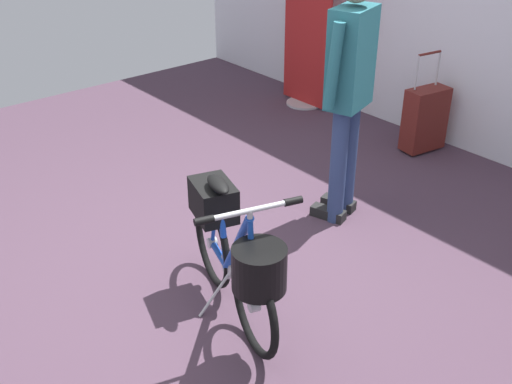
{
  "coord_description": "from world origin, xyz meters",
  "views": [
    {
      "loc": [
        2.44,
        -1.66,
        2.22
      ],
      "look_at": [
        0.13,
        0.29,
        0.55
      ],
      "focal_mm": 43.43,
      "sensor_mm": 36.0,
      "label": 1
    }
  ],
  "objects_px": {
    "folding_bike_foreground": "(234,252)",
    "visitor_near_wall": "(349,84)",
    "rolling_suitcase": "(425,119)",
    "floor_banner_stand": "(307,36)"
  },
  "relations": [
    {
      "from": "folding_bike_foreground",
      "to": "visitor_near_wall",
      "type": "distance_m",
      "value": 1.38
    },
    {
      "from": "rolling_suitcase",
      "to": "floor_banner_stand",
      "type": "bearing_deg",
      "value": -179.99
    },
    {
      "from": "floor_banner_stand",
      "to": "folding_bike_foreground",
      "type": "xyz_separation_m",
      "value": [
        2.08,
        -2.53,
        -0.26
      ]
    },
    {
      "from": "visitor_near_wall",
      "to": "rolling_suitcase",
      "type": "xyz_separation_m",
      "value": [
        -0.29,
        1.31,
        -0.67
      ]
    },
    {
      "from": "folding_bike_foreground",
      "to": "rolling_suitcase",
      "type": "xyz_separation_m",
      "value": [
        -0.67,
        2.53,
        -0.14
      ]
    },
    {
      "from": "folding_bike_foreground",
      "to": "visitor_near_wall",
      "type": "xyz_separation_m",
      "value": [
        -0.38,
        1.22,
        0.52
      ]
    },
    {
      "from": "folding_bike_foreground",
      "to": "rolling_suitcase",
      "type": "height_order",
      "value": "rolling_suitcase"
    },
    {
      "from": "visitor_near_wall",
      "to": "folding_bike_foreground",
      "type": "bearing_deg",
      "value": -72.71
    },
    {
      "from": "floor_banner_stand",
      "to": "rolling_suitcase",
      "type": "bearing_deg",
      "value": 0.01
    },
    {
      "from": "folding_bike_foreground",
      "to": "visitor_near_wall",
      "type": "height_order",
      "value": "visitor_near_wall"
    }
  ]
}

